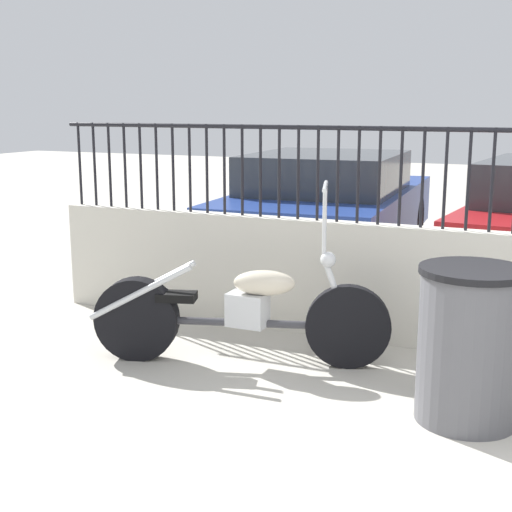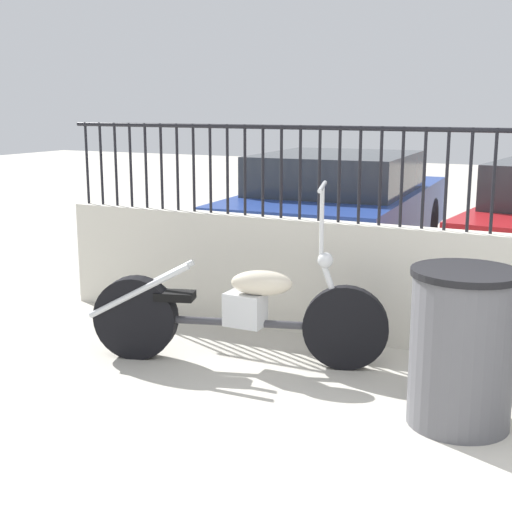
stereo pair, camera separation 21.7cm
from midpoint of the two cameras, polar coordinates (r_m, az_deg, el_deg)
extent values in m
cylinder|color=black|center=(6.78, -12.47, 7.26)|extent=(0.02, 0.02, 0.75)
cylinder|color=black|center=(6.68, -11.36, 7.24)|extent=(0.02, 0.02, 0.75)
cylinder|color=black|center=(6.58, -10.22, 7.21)|extent=(0.02, 0.02, 0.75)
cylinder|color=black|center=(6.48, -9.05, 7.19)|extent=(0.02, 0.02, 0.75)
cylinder|color=black|center=(6.39, -7.84, 7.16)|extent=(0.02, 0.02, 0.75)
cylinder|color=black|center=(6.30, -6.59, 7.12)|extent=(0.02, 0.02, 0.75)
cylinder|color=black|center=(6.21, -5.31, 7.08)|extent=(0.02, 0.02, 0.75)
cylinder|color=black|center=(6.13, -3.99, 7.03)|extent=(0.02, 0.02, 0.75)
cylinder|color=black|center=(6.05, -2.64, 6.98)|extent=(0.02, 0.02, 0.75)
cylinder|color=black|center=(5.97, -1.25, 6.93)|extent=(0.02, 0.02, 0.75)
cylinder|color=black|center=(5.90, 0.17, 6.87)|extent=(0.02, 0.02, 0.75)
cylinder|color=black|center=(5.83, 1.63, 6.80)|extent=(0.02, 0.02, 0.75)
cylinder|color=black|center=(5.76, 3.12, 6.73)|extent=(0.02, 0.02, 0.75)
cylinder|color=black|center=(5.70, 4.64, 6.65)|extent=(0.02, 0.02, 0.75)
cylinder|color=black|center=(5.64, 6.20, 6.56)|extent=(0.02, 0.02, 0.75)
cylinder|color=black|center=(5.59, 7.79, 6.47)|extent=(0.02, 0.02, 0.75)
cylinder|color=black|center=(5.54, 9.41, 6.37)|extent=(0.02, 0.02, 0.75)
cylinder|color=black|center=(5.49, 11.05, 6.26)|extent=(0.02, 0.02, 0.75)
cylinder|color=black|center=(5.45, 12.72, 6.15)|extent=(0.02, 0.02, 0.75)
cylinder|color=black|center=(5.41, 14.41, 6.03)|extent=(0.02, 0.02, 0.75)
cylinder|color=black|center=(5.38, 16.13, 5.90)|extent=(0.02, 0.02, 0.75)
cylinder|color=black|center=(5.36, 17.86, 5.77)|extent=(0.02, 0.02, 0.75)
cylinder|color=black|center=(5.33, 19.60, 5.63)|extent=(0.02, 0.02, 0.75)
cylinder|color=black|center=(5.07, 8.39, -5.71)|extent=(0.60, 0.26, 0.60)
cylinder|color=black|center=(5.30, -8.43, -4.91)|extent=(0.63, 0.31, 0.61)
cylinder|color=#38383D|center=(5.13, -0.22, -5.36)|extent=(1.36, 0.47, 0.06)
cube|color=silver|center=(5.09, 0.34, -4.31)|extent=(0.28, 0.18, 0.24)
ellipsoid|color=beige|center=(5.02, 1.70, -2.18)|extent=(0.48, 0.32, 0.18)
cube|color=black|center=(5.17, -5.31, -3.19)|extent=(0.31, 0.24, 0.06)
cylinder|color=silver|center=(5.00, 7.44, -2.94)|extent=(0.22, 0.11, 0.51)
sphere|color=silver|center=(4.95, 6.82, -0.34)|extent=(0.11, 0.11, 0.11)
cylinder|color=silver|center=(4.90, 6.55, 2.69)|extent=(0.03, 0.03, 0.49)
cylinder|color=silver|center=(4.87, 6.62, 5.53)|extent=(0.18, 0.51, 0.03)
cylinder|color=silver|center=(5.16, -8.20, -2.82)|extent=(0.74, 0.27, 0.43)
cylinder|color=silver|center=(5.29, -7.75, -2.44)|extent=(0.74, 0.27, 0.43)
cylinder|color=#56565B|center=(4.33, 17.51, -7.29)|extent=(0.59, 0.59, 0.89)
cylinder|color=black|center=(4.20, 17.91, -1.30)|extent=(0.62, 0.62, 0.04)
cylinder|color=black|center=(10.11, 4.74, 3.37)|extent=(0.15, 0.65, 0.64)
cylinder|color=black|center=(9.72, 14.40, 2.68)|extent=(0.15, 0.65, 0.64)
cylinder|color=black|center=(7.79, -1.11, 0.82)|extent=(0.15, 0.65, 0.64)
cylinder|color=black|center=(7.28, 11.31, -0.22)|extent=(0.15, 0.65, 0.64)
cube|color=navy|center=(8.64, 7.54, 3.31)|extent=(2.06, 4.16, 0.60)
cube|color=#2D3338|center=(8.38, 7.26, 6.64)|extent=(1.75, 2.04, 0.44)
cylinder|color=black|center=(7.25, 17.33, -0.58)|extent=(0.17, 0.65, 0.64)
camera|label=1|loc=(0.11, -88.86, 0.24)|focal=50.00mm
camera|label=2|loc=(0.11, 91.14, -0.24)|focal=50.00mm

